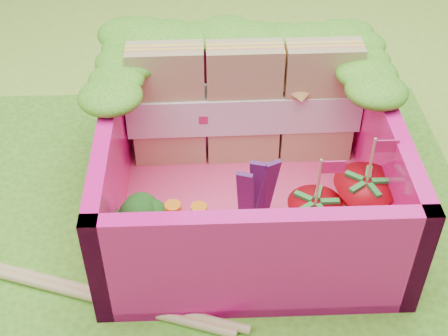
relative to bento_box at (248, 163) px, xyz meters
The scene contains 12 objects.
ground 0.48m from the bento_box, 127.32° to the right, with size 14.00×14.00×0.00m, color #7ED13B.
placemat 0.47m from the bento_box, 127.32° to the right, with size 2.60×2.60×0.03m, color #54A024.
bento_floor 0.25m from the bento_box, 90.00° to the left, with size 1.30×1.30×0.05m, color #E83B71.
bento_box is the anchor object (origin of this frame).
lettuce_ruffle 0.59m from the bento_box, 90.00° to the left, with size 1.43×0.83×0.11m.
sandwich_stack 0.36m from the bento_box, 89.14° to the left, with size 1.15×0.18×0.63m.
broccoli 0.57m from the bento_box, 148.02° to the right, with size 0.32×0.32×0.24m.
carrot_sticks 0.43m from the bento_box, 132.19° to the right, with size 0.18×0.08×0.28m.
purple_wedges 0.17m from the bento_box, 79.77° to the right, with size 0.17×0.11×0.38m.
strawberry_left 0.41m from the bento_box, 47.59° to the right, with size 0.24×0.24×0.48m.
strawberry_right 0.54m from the bento_box, 24.30° to the right, with size 0.28×0.28×0.52m.
snap_peas 0.50m from the bento_box, 29.81° to the right, with size 0.62×0.58×0.05m.
Camera 1 is at (0.02, -1.88, 2.14)m, focal length 50.00 mm.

